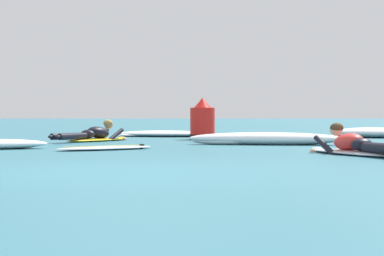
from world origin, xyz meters
name	(u,v)px	position (x,y,z in m)	size (l,w,h in m)	color
ground_plane	(163,139)	(0.00, 10.00, 0.00)	(120.00, 120.00, 0.00)	#2D6B7A
surfer_near	(355,146)	(3.32, 3.22, 0.14)	(1.34, 2.55, 0.54)	silver
surfer_far	(94,135)	(-1.50, 8.57, 0.14)	(1.63, 2.44, 0.54)	yellow
drifting_surfboard	(106,148)	(-0.72, 4.76, 0.03)	(1.82, 1.54, 0.16)	silver
whitewater_front	(266,139)	(2.26, 6.83, 0.12)	(3.23, 1.02, 0.26)	white
whitewater_mid_right	(372,133)	(5.36, 11.12, 0.13)	(2.25, 1.73, 0.27)	white
whitewater_far_band	(164,134)	(-0.06, 11.86, 0.08)	(2.59, 1.22, 0.17)	white
channel_marker_buoy	(202,123)	(0.96, 9.82, 0.40)	(0.63, 0.63, 1.01)	red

